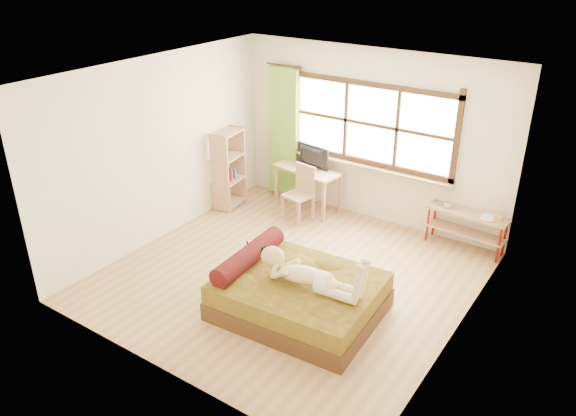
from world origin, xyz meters
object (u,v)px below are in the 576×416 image
Objects in this scene: chair at (301,189)px; bookshelf at (229,168)px; desk at (308,174)px; woman at (308,265)px; pipe_shelf at (467,222)px; bed at (296,294)px; kitten at (256,251)px.

chair is 1.30m from bookshelf.
desk is at bearing 22.07° from bookshelf.
bookshelf is (-1.25, -0.29, 0.18)m from chair.
desk is at bearing 118.91° from woman.
chair reaches higher than desk.
pipe_shelf is (2.64, 0.12, -0.19)m from desk.
bookshelf is at bearing 140.39° from bed.
bed is 2.93m from pipe_shelf.
bookshelf is (-1.92, 1.79, 0.10)m from kitten.
woman is at bearing -13.28° from kitten.
woman is (0.20, -0.05, 0.49)m from bed.
desk is (-1.46, 2.55, 0.36)m from bed.
bed is 1.50× the size of woman.
bed is at bearing -44.27° from bookshelf.
chair reaches higher than pipe_shelf.
bookshelf is at bearing -140.73° from desk.
desk is 2.65m from pipe_shelf.
woman reaches higher than kitten.
woman is at bearing -48.55° from desk.
woman is 1.11× the size of pipe_shelf.
pipe_shelf is at bearing 62.60° from bed.
bed is 1.66× the size of pipe_shelf.
desk is (-0.78, 2.45, 0.04)m from kitten.
kitten is 2.62m from bookshelf.
bookshelf is (-3.78, -0.78, 0.25)m from pipe_shelf.
chair is at bearing 5.03° from bookshelf.
kitten is 3.18m from pipe_shelf.
bookshelf is at bearing -165.02° from pipe_shelf.
bed is 2.18× the size of chair.
bookshelf is at bearing 141.69° from woman.
pipe_shelf is at bearing 50.62° from kitten.
bed is at bearing -49.38° from chair.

